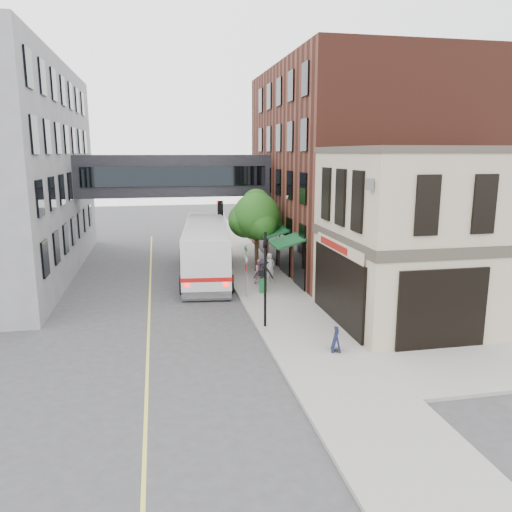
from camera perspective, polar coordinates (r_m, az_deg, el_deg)
name	(u,v)px	position (r m, az deg, el deg)	size (l,w,h in m)	color
ground	(266,345)	(21.91, 1.14, -10.18)	(120.00, 120.00, 0.00)	#38383A
sidewalk_main	(251,269)	(35.38, -0.58, -1.48)	(4.00, 60.00, 0.15)	gray
corner_building	(437,235)	(25.91, 19.95, 2.24)	(10.19, 8.12, 8.45)	tan
brick_building	(355,169)	(37.70, 11.29, 9.73)	(13.76, 18.00, 14.00)	#4D2218
skyway_bridge	(175,175)	(37.90, -9.29, 9.08)	(14.00, 3.18, 3.00)	black
traffic_signal_near	(265,268)	(22.95, 0.99, -1.34)	(0.44, 0.22, 4.60)	black
traffic_signal_far	(221,218)	(37.45, -4.07, 4.31)	(0.53, 0.28, 4.50)	black
street_sign_pole	(246,266)	(27.97, -1.15, -1.15)	(0.08, 0.75, 3.00)	gray
street_tree	(256,216)	(33.98, -0.02, 4.55)	(3.80, 3.20, 5.60)	#382619
lane_marking	(150,290)	(30.94, -12.03, -3.82)	(0.12, 40.00, 0.01)	#D8CC4C
bus	(207,247)	(33.76, -5.68, 1.07)	(4.20, 13.14, 3.47)	silver
pedestrian_a	(270,267)	(31.52, 1.64, -1.31)	(0.66, 0.43, 1.81)	white
pedestrian_b	(260,271)	(31.10, 0.45, -1.77)	(0.73, 0.57, 1.51)	pink
pedestrian_c	(263,274)	(29.81, 0.84, -2.03)	(1.19, 0.69, 1.85)	black
newspaper_box	(263,286)	(29.16, 0.80, -3.41)	(0.40, 0.35, 0.80)	#145A2B
sandwich_board	(336,340)	(21.04, 9.14, -9.42)	(0.35, 0.54, 0.97)	black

